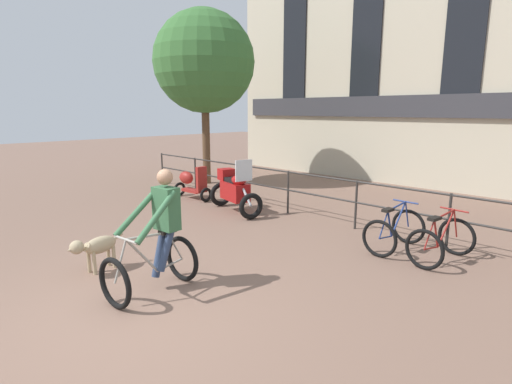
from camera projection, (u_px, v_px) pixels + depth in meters
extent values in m
plane|color=#7A5B4C|center=(129.00, 316.00, 4.90)|extent=(60.00, 60.00, 0.00)
cylinder|color=#2D2B28|center=(162.00, 169.00, 13.59)|extent=(0.05, 0.05, 1.05)
cylinder|color=#2D2B28|center=(195.00, 175.00, 12.29)|extent=(0.05, 0.05, 1.05)
cylinder|color=#2D2B28|center=(236.00, 182.00, 11.00)|extent=(0.05, 0.05, 1.05)
cylinder|color=#2D2B28|center=(288.00, 192.00, 9.70)|extent=(0.05, 0.05, 1.05)
cylinder|color=#2D2B28|center=(356.00, 205.00, 8.40)|extent=(0.05, 0.05, 1.05)
cylinder|color=#2D2B28|center=(449.00, 222.00, 7.10)|extent=(0.05, 0.05, 1.05)
cylinder|color=#2D2B28|center=(357.00, 182.00, 8.30)|extent=(15.00, 0.04, 0.04)
cylinder|color=#2D2B28|center=(356.00, 202.00, 8.39)|extent=(15.00, 0.04, 0.04)
cube|color=#BCB299|center=(472.00, 5.00, 11.43)|extent=(18.00, 0.60, 10.87)
cube|color=#333338|center=(458.00, 106.00, 11.75)|extent=(17.10, 0.12, 0.70)
cube|color=black|center=(295.00, 18.00, 15.45)|extent=(1.10, 0.06, 6.09)
cube|color=black|center=(368.00, 3.00, 13.27)|extent=(1.10, 0.06, 6.09)
torus|color=black|center=(115.00, 283.00, 5.03)|extent=(0.68, 0.14, 0.68)
torus|color=black|center=(182.00, 259.00, 5.87)|extent=(0.68, 0.14, 0.68)
cylinder|color=#9E998E|center=(143.00, 256.00, 5.31)|extent=(0.09, 0.49, 0.60)
cylinder|color=#9E998E|center=(163.00, 252.00, 5.57)|extent=(0.06, 0.23, 0.52)
cylinder|color=#9E998E|center=(148.00, 236.00, 5.34)|extent=(0.10, 0.66, 0.10)
cylinder|color=#9E998E|center=(170.00, 265.00, 5.71)|extent=(0.07, 0.44, 0.08)
cylinder|color=#9E998E|center=(175.00, 246.00, 5.73)|extent=(0.05, 0.27, 0.47)
cylinder|color=#9E998E|center=(120.00, 261.00, 5.06)|extent=(0.05, 0.23, 0.54)
cylinder|color=#9E998E|center=(126.00, 240.00, 5.08)|extent=(0.48, 0.08, 0.03)
cube|color=black|center=(167.00, 231.00, 5.59)|extent=(0.14, 0.25, 0.05)
cube|color=#33603D|center=(166.00, 208.00, 5.52)|extent=(0.38, 0.26, 0.60)
sphere|color=#A87A5B|center=(165.00, 177.00, 5.43)|extent=(0.22, 0.22, 0.22)
cylinder|color=#33603D|center=(137.00, 212.00, 5.40)|extent=(0.09, 0.71, 0.60)
cylinder|color=#33603D|center=(156.00, 217.00, 5.15)|extent=(0.22, 0.72, 0.60)
cylinder|color=navy|center=(160.00, 252.00, 5.62)|extent=(0.17, 0.32, 0.69)
cylinder|color=navy|center=(166.00, 251.00, 5.52)|extent=(0.11, 0.30, 0.58)
ellipsoid|color=tan|center=(100.00, 245.00, 6.24)|extent=(0.32, 0.58, 0.26)
cylinder|color=tan|center=(88.00, 247.00, 6.06)|extent=(0.17, 0.16, 0.16)
sphere|color=tan|center=(77.00, 247.00, 5.91)|extent=(0.21, 0.21, 0.21)
cone|color=tan|center=(71.00, 250.00, 5.84)|extent=(0.14, 0.14, 0.11)
cylinder|color=tan|center=(118.00, 236.00, 6.50)|extent=(0.08, 0.18, 0.10)
cylinder|color=tan|center=(89.00, 261.00, 6.19)|extent=(0.06, 0.06, 0.36)
cylinder|color=tan|center=(94.00, 263.00, 6.11)|extent=(0.06, 0.06, 0.36)
cylinder|color=tan|center=(108.00, 255.00, 6.47)|extent=(0.06, 0.06, 0.36)
cylinder|color=tan|center=(114.00, 257.00, 6.39)|extent=(0.06, 0.06, 0.36)
torus|color=black|center=(251.00, 206.00, 9.19)|extent=(0.26, 0.63, 0.62)
torus|color=black|center=(221.00, 194.00, 10.50)|extent=(0.26, 0.63, 0.62)
cube|color=maroon|center=(235.00, 191.00, 9.80)|extent=(0.93, 0.59, 0.44)
ellipsoid|color=maroon|center=(239.00, 180.00, 9.58)|extent=(0.54, 0.43, 0.24)
cube|color=black|center=(233.00, 180.00, 9.83)|extent=(0.62, 0.42, 0.10)
cylinder|color=#B2B2B7|center=(247.00, 197.00, 9.32)|extent=(0.44, 0.16, 0.41)
cube|color=silver|center=(244.00, 171.00, 9.31)|extent=(0.13, 0.43, 0.50)
cube|color=maroon|center=(226.00, 174.00, 10.10)|extent=(0.40, 0.43, 0.28)
torus|color=black|center=(408.00, 227.00, 7.52)|extent=(0.66, 0.08, 0.66)
torus|color=black|center=(379.00, 239.00, 6.81)|extent=(0.66, 0.08, 0.66)
cylinder|color=navy|center=(399.00, 219.00, 7.20)|extent=(0.05, 0.47, 0.58)
cylinder|color=navy|center=(390.00, 224.00, 6.99)|extent=(0.04, 0.22, 0.51)
cylinder|color=navy|center=(397.00, 206.00, 7.08)|extent=(0.05, 0.63, 0.10)
cylinder|color=navy|center=(385.00, 237.00, 6.96)|extent=(0.04, 0.42, 0.07)
cylinder|color=navy|center=(384.00, 225.00, 6.85)|extent=(0.03, 0.25, 0.46)
cylinder|color=navy|center=(407.00, 214.00, 7.40)|extent=(0.03, 0.21, 0.52)
cylinder|color=navy|center=(406.00, 202.00, 7.29)|extent=(0.48, 0.04, 0.03)
cube|color=black|center=(388.00, 210.00, 6.88)|extent=(0.13, 0.24, 0.05)
torus|color=black|center=(457.00, 237.00, 6.92)|extent=(0.66, 0.14, 0.66)
torus|color=black|center=(424.00, 249.00, 6.29)|extent=(0.66, 0.14, 0.66)
cylinder|color=maroon|center=(446.00, 228.00, 6.62)|extent=(0.09, 0.47, 0.58)
cylinder|color=maroon|center=(436.00, 234.00, 6.44)|extent=(0.06, 0.22, 0.51)
cylinder|color=maroon|center=(445.00, 215.00, 6.52)|extent=(0.11, 0.63, 0.10)
cylinder|color=maroon|center=(431.00, 248.00, 6.42)|extent=(0.08, 0.42, 0.07)
cylinder|color=maroon|center=(429.00, 235.00, 6.31)|extent=(0.05, 0.25, 0.46)
cylinder|color=maroon|center=(455.00, 223.00, 6.81)|extent=(0.05, 0.21, 0.52)
cylinder|color=maroon|center=(454.00, 210.00, 6.70)|extent=(0.48, 0.09, 0.03)
cube|color=black|center=(435.00, 219.00, 6.33)|extent=(0.15, 0.25, 0.05)
torus|color=black|center=(206.00, 195.00, 10.95)|extent=(0.09, 0.40, 0.40)
torus|color=black|center=(180.00, 189.00, 11.76)|extent=(0.09, 0.40, 0.40)
cube|color=maroon|center=(192.00, 190.00, 11.35)|extent=(0.68, 0.30, 0.08)
cube|color=maroon|center=(201.00, 180.00, 10.99)|extent=(0.11, 0.32, 0.72)
ellipsoid|color=maroon|center=(186.00, 178.00, 11.46)|extent=(0.53, 0.32, 0.36)
cylinder|color=brown|center=(206.00, 138.00, 13.51)|extent=(0.26, 0.26, 3.12)
sphere|color=#386B33|center=(204.00, 62.00, 13.01)|extent=(3.30, 3.30, 3.30)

